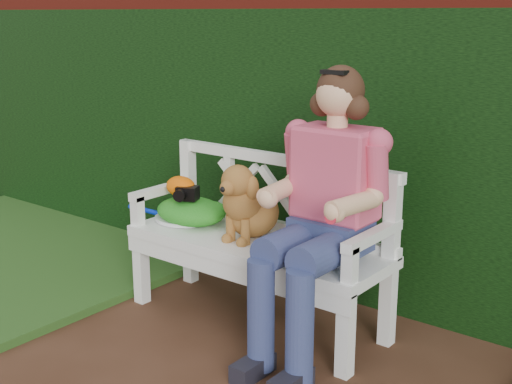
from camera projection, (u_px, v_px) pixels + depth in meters
The scene contains 10 objects.
brick_wall at pixel (388, 114), 4.03m from camera, with size 10.00×0.30×2.20m, color maroon.
ivy_hedge at pixel (368, 161), 3.93m from camera, with size 10.00×0.18×1.70m, color #143A0F.
grass_left at pixel (20, 247), 4.98m from camera, with size 2.60×2.00×0.05m, color #163410.
garden_bench at pixel (256, 281), 3.78m from camera, with size 1.58×0.60×0.48m, color white, non-canonical shape.
seated_woman at pixel (329, 215), 3.36m from camera, with size 0.61×0.81×1.43m, color #CA2E53, non-canonical shape.
dog at pixel (250, 200), 3.70m from camera, with size 0.29×0.39×0.43m, color #B5783B, non-canonical shape.
tennis_racket at pixel (177, 218), 4.06m from camera, with size 0.64×0.27×0.03m, color beige, non-canonical shape.
green_bag at pixel (191, 210), 4.00m from camera, with size 0.44×0.34×0.15m, color #318C2D, non-canonical shape.
camera_item at pixel (188, 193), 3.94m from camera, with size 0.12×0.09×0.08m, color black.
baseball_glove at pixel (181, 186), 4.00m from camera, with size 0.19×0.14×0.12m, color #E65B05.
Camera 1 is at (1.87, -1.74, 1.68)m, focal length 48.00 mm.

